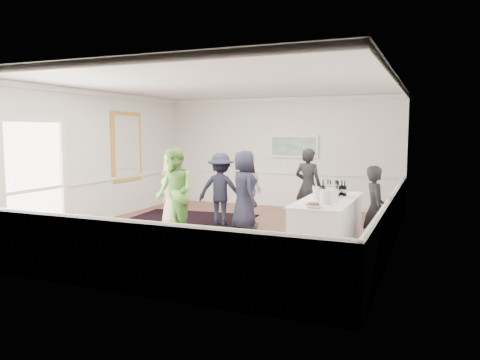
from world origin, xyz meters
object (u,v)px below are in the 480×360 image
at_px(guest_navy, 244,190).
at_px(nut_bowl, 313,205).
at_px(guest_tan, 173,191).
at_px(ice_bucket, 332,191).
at_px(serving_table, 328,226).
at_px(guest_green, 175,192).
at_px(guest_dark_a, 221,189).
at_px(bartender, 375,209).
at_px(guest_dark_b, 308,186).
at_px(guest_lilac, 248,189).

bearing_deg(guest_navy, nut_bowl, 179.95).
distance_m(guest_tan, ice_bucket, 3.72).
bearing_deg(serving_table, guest_green, 178.64).
distance_m(guest_dark_a, guest_navy, 0.73).
bearing_deg(ice_bucket, guest_navy, 153.68).
bearing_deg(bartender, nut_bowl, 130.55).
xyz_separation_m(guest_dark_b, nut_bowl, (0.99, -3.53, 0.12)).
bearing_deg(guest_green, guest_tan, 160.16).
bearing_deg(ice_bucket, guest_green, -177.33).
bearing_deg(nut_bowl, ice_bucket, 88.01).
bearing_deg(guest_lilac, bartender, -165.97).
bearing_deg(guest_tan, serving_table, 33.54).
bearing_deg(guest_navy, guest_dark_b, -87.64).
xyz_separation_m(bartender, guest_navy, (-2.97, 0.94, 0.10)).
distance_m(serving_table, guest_lilac, 2.86).
distance_m(guest_dark_b, ice_bucket, 2.50).
bearing_deg(guest_lilac, guest_dark_a, 54.26).
relative_size(serving_table, guest_navy, 1.37).
relative_size(guest_navy, nut_bowl, 6.32).
relative_size(guest_dark_a, guest_dark_b, 0.94).
bearing_deg(guest_dark_a, guest_lilac, -172.79).
relative_size(guest_green, guest_dark_a, 1.10).
relative_size(serving_table, guest_dark_b, 1.34).
relative_size(guest_lilac, guest_navy, 0.98).
xyz_separation_m(guest_green, guest_navy, (1.07, 1.24, -0.05)).
distance_m(guest_green, guest_dark_b, 3.30).
relative_size(bartender, guest_tan, 0.93).
bearing_deg(guest_navy, guest_tan, 69.98).
height_order(guest_dark_a, ice_bucket, guest_dark_a).
relative_size(bartender, guest_dark_b, 0.88).
distance_m(guest_green, guest_navy, 1.64).
bearing_deg(guest_navy, bartender, -150.24).
distance_m(guest_dark_a, nut_bowl, 3.85).
relative_size(ice_bucket, nut_bowl, 0.92).
distance_m(serving_table, nut_bowl, 1.16).
bearing_deg(guest_lilac, guest_navy, 136.36).
bearing_deg(nut_bowl, guest_navy, 132.60).
bearing_deg(guest_dark_b, bartender, 141.34).
relative_size(guest_tan, nut_bowl, 6.09).
relative_size(guest_lilac, guest_dark_a, 1.03).
distance_m(bartender, ice_bucket, 0.84).
bearing_deg(guest_navy, guest_lilac, -34.46).
distance_m(guest_green, guest_lilac, 1.94).
bearing_deg(nut_bowl, serving_table, 88.69).
height_order(bartender, guest_tan, guest_tan).
distance_m(guest_lilac, guest_dark_b, 1.45).
distance_m(guest_tan, guest_dark_b, 3.20).
height_order(bartender, guest_green, guest_green).
xyz_separation_m(guest_dark_b, ice_bucket, (1.03, -2.27, 0.20)).
xyz_separation_m(guest_navy, ice_bucket, (2.21, -1.09, 0.21)).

